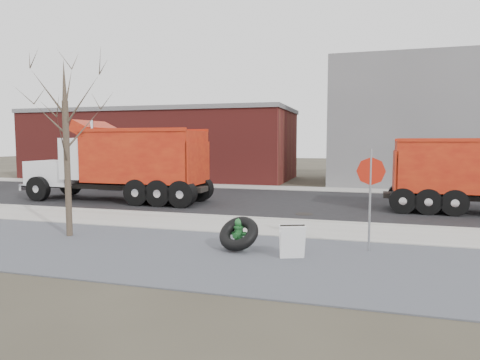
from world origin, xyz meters
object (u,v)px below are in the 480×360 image
(stop_sign, at_px, (370,182))
(sandwich_board, at_px, (292,241))
(truck_tire, at_px, (239,233))
(dump_truck_red_b, at_px, (122,161))
(fire_hydrant, at_px, (239,235))

(stop_sign, relative_size, sandwich_board, 3.23)
(truck_tire, distance_m, stop_sign, 3.60)
(stop_sign, height_order, sandwich_board, stop_sign)
(truck_tire, bearing_deg, sandwich_board, -15.06)
(dump_truck_red_b, bearing_deg, truck_tire, 137.41)
(sandwich_board, xyz_separation_m, dump_truck_red_b, (-9.27, 7.70, 1.47))
(fire_hydrant, height_order, sandwich_board, sandwich_board)
(stop_sign, bearing_deg, fire_hydrant, -144.26)
(fire_hydrant, distance_m, sandwich_board, 1.63)
(fire_hydrant, bearing_deg, sandwich_board, -12.37)
(fire_hydrant, relative_size, stop_sign, 0.31)
(truck_tire, relative_size, dump_truck_red_b, 0.14)
(fire_hydrant, height_order, truck_tire, truck_tire)
(stop_sign, distance_m, sandwich_board, 2.56)
(stop_sign, xyz_separation_m, dump_truck_red_b, (-11.05, 6.46, 0.10))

